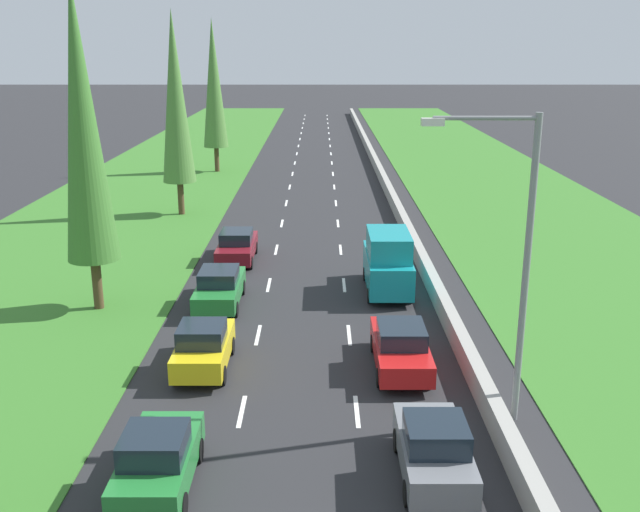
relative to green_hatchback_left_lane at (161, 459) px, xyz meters
The scene contains 16 objects.
ground_plane 43.12m from the green_hatchback_left_lane, 85.50° to the left, with size 300.00×300.00×0.00m, color #28282B.
grass_verge_left 43.97m from the green_hatchback_left_lane, 102.17° to the left, with size 14.00×140.00×0.04m, color #387528.
grass_verge_right 46.50m from the green_hatchback_left_lane, 67.58° to the left, with size 14.00×140.00×0.04m, color #387528.
median_barrier 43.93m from the green_hatchback_left_lane, 78.07° to the left, with size 0.44×120.00×0.85m, color #9E9B93.
lane_markings 43.12m from the green_hatchback_left_lane, 85.50° to the left, with size 3.64×116.00×0.01m.
green_hatchback_left_lane is the anchor object (origin of this frame).
yellow_hatchback_left_lane 6.95m from the green_hatchback_left_lane, 89.60° to the left, with size 1.74×3.90×1.72m.
green_sedan_left_lane 13.29m from the green_hatchback_left_lane, 91.11° to the left, with size 1.82×4.50×1.64m.
grey_hatchback_right_lane 6.93m from the green_hatchback_left_lane, ahead, with size 1.74×3.90×1.72m.
red_sedan_right_lane 9.73m from the green_hatchback_left_lane, 45.95° to the left, with size 1.82×4.50×1.64m.
maroon_sedan_left_lane 19.84m from the green_hatchback_left_lane, 90.71° to the left, with size 1.82×4.50×1.64m.
teal_van_right_lane 16.63m from the green_hatchback_left_lane, 64.93° to the left, with size 1.96×4.90×2.82m.
poplar_tree_second 15.56m from the green_hatchback_left_lane, 112.43° to the left, with size 2.14×2.14×13.42m.
poplar_tree_third 31.60m from the green_hatchback_left_lane, 99.46° to the left, with size 2.12×2.12×12.90m.
poplar_tree_fourth 47.84m from the green_hatchback_left_lane, 96.09° to the left, with size 2.12×2.12×12.94m.
street_light_mast 11.00m from the green_hatchback_left_lane, 20.53° to the left, with size 3.20×0.28×9.00m.
Camera 1 is at (0.63, 1.38, 10.69)m, focal length 40.37 mm.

